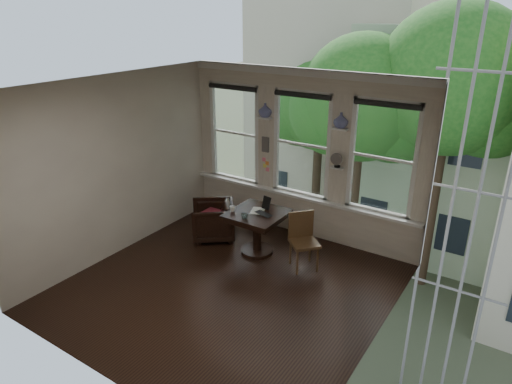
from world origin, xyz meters
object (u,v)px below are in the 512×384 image
Objects in this scene: side_chair_right at (304,243)px; laptop at (261,215)px; mug at (233,209)px; table at (257,233)px; armchair_left at (213,221)px.

laptop is (-0.78, -0.06, 0.30)m from side_chair_right.
laptop is 0.52m from mug.
side_chair_right reaches higher than table.
laptop is (1.10, -0.08, 0.42)m from armchair_left.
mug is (-0.37, -0.19, 0.42)m from table.
armchair_left is 0.82× the size of side_chair_right.
side_chair_right is 2.78× the size of laptop.
side_chair_right is 9.04× the size of mug.
side_chair_right is at bearing 19.56° from laptop.
laptop reaches higher than table.
mug is (0.60, -0.20, 0.45)m from armchair_left.
side_chair_right is at bearing -0.88° from table.
armchair_left is 7.40× the size of mug.
side_chair_right is (0.91, -0.01, 0.09)m from table.
table is 2.72× the size of laptop.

